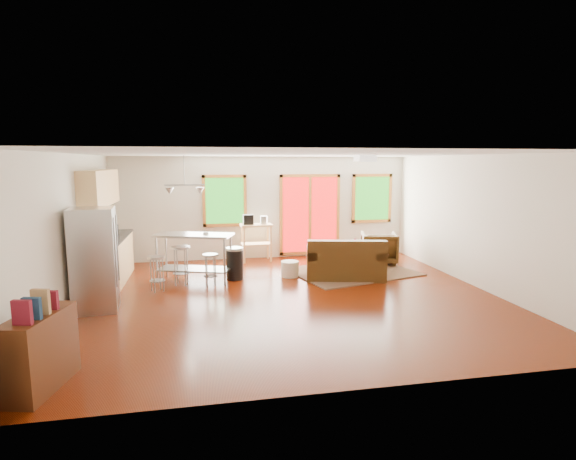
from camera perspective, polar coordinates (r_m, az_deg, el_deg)
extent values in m
cube|color=#3D0F01|center=(8.38, 0.40, -8.51)|extent=(7.50, 7.00, 0.02)
cube|color=silver|center=(8.01, 0.42, 9.70)|extent=(7.50, 7.00, 0.02)
cube|color=beige|center=(11.53, -3.06, 2.85)|extent=(7.50, 0.02, 2.60)
cube|color=beige|center=(8.23, -26.21, -0.37)|extent=(0.02, 7.00, 2.60)
cube|color=beige|center=(9.57, 23.06, 0.97)|extent=(0.02, 7.00, 2.60)
cube|color=beige|center=(4.76, 8.85, -5.58)|extent=(7.50, 0.02, 2.60)
cube|color=#185512|center=(11.36, -8.04, 3.70)|extent=(0.94, 0.02, 1.14)
cube|color=#AD6223|center=(11.33, -8.11, 6.78)|extent=(1.10, 0.05, 0.08)
cube|color=#AD6223|center=(11.43, -7.98, 0.66)|extent=(1.10, 0.05, 0.08)
cube|color=#AD6223|center=(11.35, -10.62, 3.63)|extent=(0.08, 0.05, 1.30)
cube|color=#AD6223|center=(11.40, -5.48, 3.76)|extent=(0.08, 0.05, 1.30)
cube|color=#AE0E0D|center=(11.73, 2.80, 1.96)|extent=(1.44, 0.02, 1.94)
cube|color=#AD6223|center=(11.65, 2.84, 6.90)|extent=(1.60, 0.05, 0.08)
cube|color=#AD6223|center=(11.89, 2.77, -2.88)|extent=(1.60, 0.05, 0.08)
cube|color=#AD6223|center=(11.57, -0.86, 1.88)|extent=(0.08, 0.05, 2.10)
cube|color=#AD6223|center=(11.93, 6.35, 2.03)|extent=(0.08, 0.05, 2.10)
cube|color=#AD6223|center=(11.73, 2.80, 1.96)|extent=(0.08, 0.05, 1.94)
cube|color=#185512|center=(12.20, 10.61, 3.98)|extent=(0.94, 0.02, 1.14)
cube|color=#AD6223|center=(12.17, 10.69, 6.84)|extent=(1.10, 0.05, 0.08)
cube|color=#AD6223|center=(12.27, 10.53, 1.14)|extent=(1.10, 0.05, 0.08)
cube|color=#AD6223|center=(12.03, 8.34, 3.96)|extent=(0.08, 0.05, 1.30)
cube|color=#AD6223|center=(12.40, 12.80, 3.98)|extent=(0.08, 0.05, 1.30)
cube|color=#475936|center=(10.26, 8.09, -5.25)|extent=(3.03, 2.62, 0.03)
cube|color=#321F0A|center=(9.73, 7.24, -4.70)|extent=(1.80, 1.26, 0.46)
cube|color=#321F0A|center=(9.29, 7.49, -2.59)|extent=(1.64, 0.57, 0.41)
cube|color=#321F0A|center=(9.62, 3.07, -2.87)|extent=(0.42, 0.95, 0.17)
cube|color=#321F0A|center=(9.75, 11.42, -2.87)|extent=(0.42, 0.95, 0.17)
cube|color=#321F0A|center=(9.69, 5.12, -2.94)|extent=(0.79, 0.73, 0.13)
cube|color=#321F0A|center=(9.76, 9.34, -2.94)|extent=(0.79, 0.73, 0.13)
cube|color=#3D1C0B|center=(10.35, 9.32, -2.91)|extent=(1.15, 0.77, 0.04)
cube|color=#3D1C0B|center=(10.08, 7.09, -4.43)|extent=(0.07, 0.07, 0.39)
cube|color=#3D1C0B|center=(10.29, 12.06, -4.29)|extent=(0.07, 0.07, 0.39)
cube|color=#3D1C0B|center=(10.53, 6.59, -3.85)|extent=(0.07, 0.07, 0.39)
cube|color=#3D1C0B|center=(10.73, 11.36, -3.73)|extent=(0.07, 0.07, 0.39)
imported|color=#321F0A|center=(11.15, 11.48, -2.07)|extent=(1.00, 0.96, 0.85)
cube|color=#321F0A|center=(10.80, 4.81, -3.36)|extent=(0.87, 0.87, 0.44)
cylinder|color=silver|center=(9.75, 0.24, -4.96)|extent=(0.44, 0.44, 0.34)
imported|color=silver|center=(10.63, 8.62, -2.18)|extent=(0.21, 0.22, 0.17)
sphere|color=#A9062E|center=(10.64, 8.69, -1.43)|extent=(0.08, 0.08, 0.06)
sphere|color=#A9062E|center=(10.58, 8.58, -1.39)|extent=(0.08, 0.08, 0.06)
sphere|color=#A9062E|center=(10.63, 8.52, -1.24)|extent=(0.08, 0.08, 0.06)
imported|color=maroon|center=(10.45, 9.17, -1.97)|extent=(0.24, 0.06, 0.32)
cube|color=tan|center=(9.93, -21.63, -3.66)|extent=(0.60, 2.20, 0.90)
cube|color=black|center=(9.85, -21.78, -0.99)|extent=(0.64, 2.24, 0.04)
cube|color=tan|center=(9.76, -22.81, 4.97)|extent=(0.36, 2.20, 0.70)
cylinder|color=#B7BABC|center=(9.35, -22.38, -0.83)|extent=(0.12, 0.12, 0.18)
cube|color=black|center=(10.22, -21.41, 0.05)|extent=(0.22, 0.18, 0.20)
cube|color=#B7BABC|center=(8.10, -23.40, -3.49)|extent=(0.74, 0.73, 1.72)
cube|color=gray|center=(8.06, -21.04, -3.40)|extent=(0.07, 0.63, 1.68)
cylinder|color=gray|center=(7.82, -21.08, -2.68)|extent=(0.02, 0.02, 1.15)
cylinder|color=gray|center=(8.24, -20.84, -2.12)|extent=(0.02, 0.02, 1.15)
cube|color=#B7BABC|center=(9.41, -11.90, -0.63)|extent=(1.69, 1.10, 0.04)
cube|color=gray|center=(9.55, -11.77, -4.86)|extent=(1.57, 0.99, 0.03)
cylinder|color=gray|center=(9.55, -16.34, -3.71)|extent=(0.05, 0.05, 0.95)
cylinder|color=gray|center=(9.07, -8.06, -4.09)|extent=(0.05, 0.05, 0.95)
cylinder|color=gray|center=(9.98, -15.22, -3.13)|extent=(0.05, 0.05, 0.95)
cylinder|color=gray|center=(9.52, -7.27, -3.46)|extent=(0.05, 0.05, 0.95)
imported|color=silver|center=(9.31, -10.39, -0.49)|extent=(0.14, 0.13, 0.11)
cylinder|color=#B7BABC|center=(8.91, -16.38, -3.34)|extent=(0.43, 0.43, 0.04)
cylinder|color=gray|center=(9.10, -15.95, -5.30)|extent=(0.03, 0.03, 0.65)
cylinder|color=gray|center=(9.04, -17.00, -5.42)|extent=(0.03, 0.03, 0.65)
cylinder|color=gray|center=(8.88, -16.64, -5.66)|extent=(0.03, 0.03, 0.65)
cylinder|color=gray|center=(8.94, -15.58, -5.53)|extent=(0.03, 0.03, 0.65)
cylinder|color=gray|center=(9.02, -16.26, -6.18)|extent=(0.39, 0.39, 0.01)
cylinder|color=#B7BABC|center=(9.25, -13.50, -2.15)|extent=(0.43, 0.43, 0.04)
cylinder|color=gray|center=(9.41, -12.68, -4.40)|extent=(0.03, 0.03, 0.75)
cylinder|color=gray|center=(9.45, -13.89, -4.38)|extent=(0.03, 0.03, 0.75)
cylinder|color=gray|center=(9.26, -14.16, -4.66)|extent=(0.03, 0.03, 0.75)
cylinder|color=gray|center=(9.22, -12.93, -4.68)|extent=(0.03, 0.03, 0.75)
cylinder|color=gray|center=(9.36, -13.38, -5.31)|extent=(0.39, 0.39, 0.02)
cylinder|color=#B7BABC|center=(9.08, -9.86, -3.15)|extent=(0.34, 0.34, 0.04)
cylinder|color=gray|center=(9.24, -9.38, -4.98)|extent=(0.02, 0.02, 0.61)
cylinder|color=gray|center=(9.21, -10.39, -5.04)|extent=(0.02, 0.02, 0.61)
cylinder|color=gray|center=(9.06, -10.24, -5.28)|extent=(0.02, 0.02, 0.61)
cylinder|color=gray|center=(9.08, -9.21, -5.21)|extent=(0.02, 0.02, 0.61)
cylinder|color=gray|center=(9.17, -9.79, -5.78)|extent=(0.31, 0.31, 0.01)
cylinder|color=black|center=(9.57, -6.77, -4.37)|extent=(0.46, 0.46, 0.63)
cylinder|color=#B7BABC|center=(9.50, -6.81, -2.38)|extent=(0.47, 0.47, 0.05)
cube|color=tan|center=(11.15, -4.07, 0.64)|extent=(0.79, 0.52, 0.04)
cube|color=tan|center=(11.22, -4.05, -1.75)|extent=(0.74, 0.49, 0.03)
cube|color=tan|center=(10.98, -5.59, -1.89)|extent=(0.05, 0.05, 0.93)
cube|color=tan|center=(11.08, -2.20, -1.75)|extent=(0.05, 0.05, 0.93)
cube|color=tan|center=(11.37, -5.85, -1.53)|extent=(0.05, 0.05, 0.93)
cube|color=tan|center=(11.47, -2.57, -1.41)|extent=(0.05, 0.05, 0.93)
cube|color=black|center=(11.10, -5.09, 1.34)|extent=(0.25, 0.23, 0.24)
cylinder|color=#B7BABC|center=(11.17, -3.07, 1.29)|extent=(0.18, 0.18, 0.20)
cube|color=#3D1C0B|center=(5.72, -28.95, -13.35)|extent=(0.58, 1.01, 0.85)
cube|color=maroon|center=(5.26, -30.70, -9.01)|extent=(0.20, 0.10, 0.25)
cube|color=navy|center=(5.39, -29.77, -8.64)|extent=(0.20, 0.10, 0.23)
cube|color=#9E7349|center=(5.52, -28.91, -7.98)|extent=(0.20, 0.10, 0.28)
cube|color=maroon|center=(5.66, -28.05, -7.86)|extent=(0.20, 0.10, 0.21)
cube|color=white|center=(9.03, 9.77, 8.95)|extent=(0.35, 0.35, 0.12)
cylinder|color=gray|center=(9.35, -13.05, 7.43)|extent=(0.02, 0.02, 0.60)
cube|color=gray|center=(9.36, -12.99, 5.60)|extent=(0.80, 0.04, 0.03)
cone|color=#B7BABC|center=(9.39, -14.80, 4.80)|extent=(0.18, 0.18, 0.14)
cone|color=#B7BABC|center=(9.37, -11.12, 4.92)|extent=(0.18, 0.18, 0.14)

